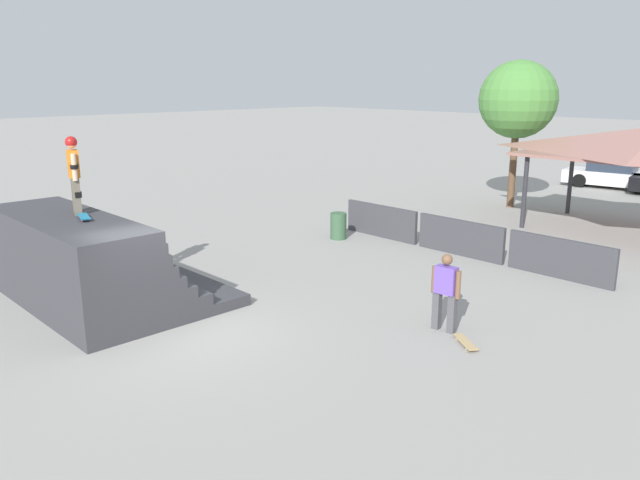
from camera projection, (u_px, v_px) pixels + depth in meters
ground_plane at (172, 335)px, 12.59m from camera, size 160.00×160.00×0.00m
quarter_pipe_ramp at (88, 266)px, 14.19m from camera, size 5.35×3.85×2.08m
skater_on_deck at (74, 170)px, 13.77m from camera, size 0.74×0.39×1.72m
skateboard_on_deck at (84, 217)px, 13.40m from camera, size 0.78×0.40×0.09m
bystander_walking at (446, 289)px, 12.59m from camera, size 0.66×0.26×1.63m
skateboard_on_ground at (466, 343)px, 12.08m from camera, size 0.80×0.63×0.09m
barrier_fence at (460, 238)px, 18.21m from camera, size 8.95×0.12×1.05m
tree_beside_pavilion at (518, 100)px, 24.26m from camera, size 3.01×3.01×5.77m
trash_bin at (338, 226)px, 20.13m from camera, size 0.52×0.52×0.85m
parked_car_white at (613, 175)px, 29.64m from camera, size 4.58×2.33×1.27m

